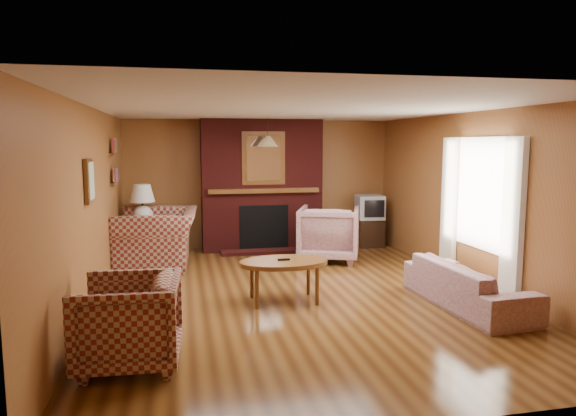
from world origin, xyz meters
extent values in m
plane|color=#47270F|center=(0.00, 0.00, 0.00)|extent=(6.50, 6.50, 0.00)
plane|color=silver|center=(0.00, 0.00, 2.40)|extent=(6.50, 6.50, 0.00)
plane|color=#96612E|center=(0.00, 3.25, 1.20)|extent=(6.50, 0.00, 6.50)
plane|color=#96612E|center=(0.00, -3.25, 1.20)|extent=(6.50, 0.00, 6.50)
plane|color=#96612E|center=(-2.50, 0.00, 1.20)|extent=(0.00, 6.50, 6.50)
plane|color=#96612E|center=(2.50, 0.00, 1.20)|extent=(0.00, 6.50, 6.50)
cube|color=#48110F|center=(0.00, 3.00, 1.20)|extent=(2.20, 0.50, 2.40)
cube|color=black|center=(0.00, 2.77, 0.45)|extent=(0.90, 0.06, 0.80)
cube|color=#48110F|center=(0.00, 2.60, 0.03)|extent=(1.60, 0.35, 0.06)
cube|color=brown|center=(0.00, 2.73, 1.12)|extent=(2.00, 0.18, 0.08)
cube|color=brown|center=(0.00, 2.76, 1.70)|extent=(0.78, 0.05, 0.95)
cube|color=white|center=(0.00, 2.73, 1.70)|extent=(0.62, 0.02, 0.80)
cube|color=beige|center=(2.44, -0.95, 1.05)|extent=(0.08, 0.35, 2.00)
cube|color=beige|center=(2.44, 0.55, 1.05)|extent=(0.08, 0.35, 2.00)
cube|color=white|center=(2.48, -0.20, 1.30)|extent=(0.03, 1.10, 1.50)
cube|color=brown|center=(-2.47, 1.90, 1.35)|extent=(0.06, 0.55, 0.04)
cube|color=brown|center=(-2.47, 1.90, 1.80)|extent=(0.06, 0.55, 0.04)
cube|color=brown|center=(-2.47, -0.30, 1.55)|extent=(0.04, 0.40, 0.50)
cube|color=beige|center=(-2.44, -0.30, 1.55)|extent=(0.01, 0.32, 0.42)
cylinder|color=black|center=(0.00, 2.30, 2.22)|extent=(0.01, 0.01, 0.35)
cone|color=tan|center=(0.00, 2.30, 2.00)|extent=(0.36, 0.36, 0.18)
imported|color=maroon|center=(-1.85, 1.95, 0.46)|extent=(1.31, 1.48, 0.92)
imported|color=maroon|center=(-1.95, -1.81, 0.40)|extent=(0.94, 0.91, 0.81)
imported|color=#B7A48D|center=(1.90, -0.92, 0.27)|extent=(0.84, 1.89, 0.54)
imported|color=#B7A48D|center=(0.96, 1.84, 0.46)|extent=(1.27, 1.29, 0.92)
ellipsoid|color=brown|center=(-0.24, -0.26, 0.50)|extent=(1.11, 0.69, 0.06)
cube|color=black|center=(-0.24, -0.26, 0.53)|extent=(0.15, 0.05, 0.02)
cylinder|color=brown|center=(0.14, -0.04, 0.23)|extent=(0.05, 0.05, 0.47)
cylinder|color=brown|center=(-0.61, -0.04, 0.23)|extent=(0.05, 0.05, 0.47)
cylinder|color=brown|center=(0.14, -0.48, 0.23)|extent=(0.05, 0.05, 0.47)
cylinder|color=brown|center=(-0.61, -0.48, 0.23)|extent=(0.05, 0.05, 0.47)
cube|color=brown|center=(-2.10, 2.45, 0.30)|extent=(0.48, 0.48, 0.60)
sphere|color=white|center=(-2.10, 2.45, 0.77)|extent=(0.33, 0.33, 0.33)
cylinder|color=black|center=(-2.10, 2.45, 0.95)|extent=(0.03, 0.03, 0.10)
cone|color=white|center=(-2.10, 2.45, 1.14)|extent=(0.42, 0.42, 0.29)
cube|color=black|center=(2.05, 2.80, 0.27)|extent=(0.50, 0.45, 0.53)
cube|color=#A1A4A9|center=(2.05, 2.80, 0.76)|extent=(0.54, 0.52, 0.45)
cube|color=black|center=(2.05, 2.55, 0.76)|extent=(0.38, 0.06, 0.32)
camera|label=1|loc=(-1.46, -6.37, 1.97)|focal=32.00mm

